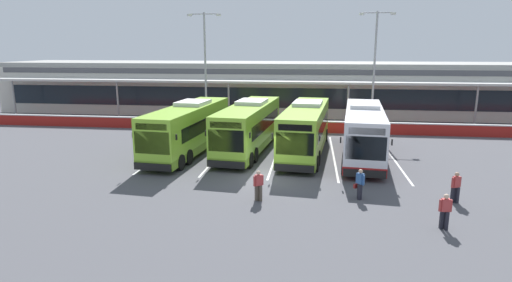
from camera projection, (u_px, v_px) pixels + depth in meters
The scene contains 18 objects.
ground_plane at pixel (268, 178), 25.58m from camera, with size 200.00×200.00×0.00m, color #4C4C51.
terminal_building at pixel (291, 87), 50.97m from camera, with size 70.00×13.00×6.00m.
red_barrier_wall at pixel (284, 126), 39.50m from camera, with size 60.00×0.40×1.10m.
coach_bus_leftmost at pixel (189, 129), 31.46m from camera, with size 3.87×12.33×3.78m.
coach_bus_left_centre at pixel (249, 128), 32.02m from camera, with size 3.87×12.33×3.78m.
coach_bus_centre at pixel (306, 130), 31.18m from camera, with size 3.87×12.33×3.78m.
coach_bus_right_centre at pixel (364, 133), 30.10m from camera, with size 3.87×12.33×3.78m.
bay_stripe_far_west at pixel (168, 150), 32.46m from camera, with size 0.14×13.00×0.01m, color silver.
bay_stripe_west at pixel (221, 152), 31.93m from camera, with size 0.14×13.00×0.01m, color silver.
bay_stripe_mid_west at pixel (276, 154), 31.39m from camera, with size 0.14×13.00×0.01m, color silver.
bay_stripe_centre at pixel (333, 155), 30.85m from camera, with size 0.14×13.00×0.01m, color silver.
bay_stripe_mid_east at pixel (393, 157), 30.32m from camera, with size 0.14×13.00×0.01m, color silver.
pedestrian_with_handbag at pixel (360, 183), 21.84m from camera, with size 0.53×0.61×1.62m.
pedestrian_in_dark_coat at pixel (258, 185), 21.57m from camera, with size 0.50×0.37×1.62m.
pedestrian_child at pixel (445, 210), 18.16m from camera, with size 0.53×0.30×1.62m.
pedestrian_near_bin at pixel (456, 186), 21.30m from camera, with size 0.52×0.35×1.62m.
lamp_post_west at pixel (205, 63), 40.81m from camera, with size 3.24×0.28×11.00m.
lamp_post_centre at pixel (375, 63), 39.34m from camera, with size 3.24×0.28×11.00m.
Camera 1 is at (2.47, -24.37, 7.74)m, focal length 29.56 mm.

